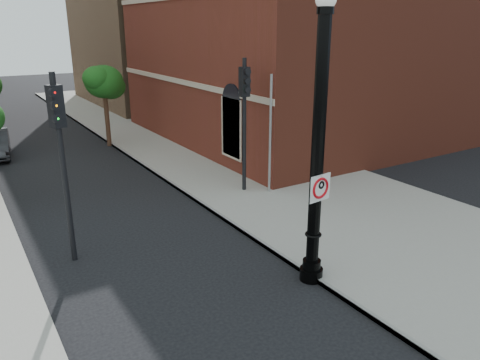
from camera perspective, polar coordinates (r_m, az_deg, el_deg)
ground at (r=11.21m, az=1.15°, el=-15.18°), size 120.00×120.00×0.00m
sidewalk_right at (r=21.88m, az=-0.01°, el=2.07°), size 8.00×60.00×0.12m
curb_edge at (r=20.15m, az=-9.57°, el=0.40°), size 0.10×60.00×0.14m
brick_wall_building at (r=30.37m, az=12.70°, el=18.05°), size 22.30×16.30×12.50m
bg_building_tan_b at (r=43.32m, az=-3.00°, el=19.39°), size 22.00×14.00×14.00m
lamppost at (r=11.14m, az=9.41°, el=2.58°), size 0.59×0.59×6.95m
no_parking_sign at (r=11.20m, az=9.76°, el=-0.93°), size 0.66×0.12×0.66m
traffic_signal_left at (r=12.80m, az=-21.12°, el=4.74°), size 0.40×0.45×5.12m
traffic_signal_right at (r=17.36m, az=0.56°, el=9.21°), size 0.32×0.41×5.10m
utility_pole at (r=17.43m, az=3.70°, el=5.32°), size 0.09×0.09×4.55m
street_tree_c at (r=25.79m, az=-16.22°, el=11.32°), size 2.36×2.14×4.26m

